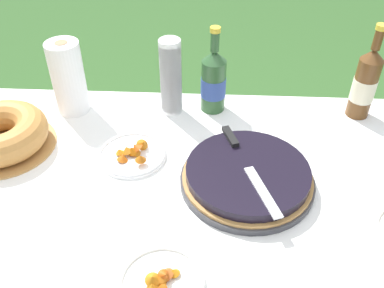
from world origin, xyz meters
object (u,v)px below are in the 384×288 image
object	(u,v)px
bundt_cake	(1,133)
cider_bottle_green	(213,81)
cider_bottle_amber	(365,83)
cup_stack	(171,78)
snack_plate_left	(132,154)
snack_plate_near	(161,283)
paper_towel_roll	(68,78)
serving_knife	(244,160)
berry_tart	(247,176)

from	to	relation	value
bundt_cake	cider_bottle_green	distance (m)	0.69
bundt_cake	cider_bottle_amber	bearing A→B (deg)	11.63
cider_bottle_amber	cup_stack	bearing A→B (deg)	-178.85
snack_plate_left	bundt_cake	bearing A→B (deg)	175.91
cup_stack	cider_bottle_amber	xyz separation A→B (m)	(0.64, 0.01, -0.01)
cider_bottle_green	snack_plate_near	distance (m)	0.72
snack_plate_near	paper_towel_roll	xyz separation A→B (m)	(-0.38, 0.68, 0.11)
bundt_cake	paper_towel_roll	bearing A→B (deg)	52.82
snack_plate_near	paper_towel_roll	distance (m)	0.79
cider_bottle_green	snack_plate_left	world-z (taller)	cider_bottle_green
bundt_cake	snack_plate_near	size ratio (longest dim) A/B	1.62
serving_knife	paper_towel_roll	xyz separation A→B (m)	(-0.57, 0.32, 0.06)
berry_tart	cider_bottle_amber	distance (m)	0.54
snack_plate_left	cider_bottle_green	bearing A→B (deg)	49.09
berry_tart	cider_bottle_green	bearing A→B (deg)	105.22
snack_plate_near	snack_plate_left	world-z (taller)	snack_plate_left
bundt_cake	snack_plate_near	bearing A→B (deg)	-40.58
bundt_cake	snack_plate_left	size ratio (longest dim) A/B	1.53
serving_knife	cider_bottle_amber	xyz separation A→B (m)	(0.40, 0.34, 0.06)
cider_bottle_green	paper_towel_roll	bearing A→B (deg)	-176.33
cup_stack	cider_bottle_green	distance (m)	0.14
serving_knife	cup_stack	size ratio (longest dim) A/B	1.35
berry_tart	snack_plate_near	world-z (taller)	berry_tart
serving_knife	snack_plate_near	distance (m)	0.42
cider_bottle_green	cup_stack	bearing A→B (deg)	-170.45
berry_tart	cider_bottle_amber	xyz separation A→B (m)	(0.39, 0.36, 0.09)
snack_plate_left	cider_bottle_amber	bearing A→B (deg)	19.79
cider_bottle_amber	paper_towel_roll	world-z (taller)	cider_bottle_amber
snack_plate_left	berry_tart	bearing A→B (deg)	-16.17
cup_stack	snack_plate_near	size ratio (longest dim) A/B	1.37
paper_towel_roll	cider_bottle_amber	bearing A→B (deg)	1.17
serving_knife	snack_plate_left	distance (m)	0.34
cider_bottle_amber	snack_plate_left	distance (m)	0.79
cider_bottle_green	cider_bottle_amber	xyz separation A→B (m)	(0.50, -0.01, 0.01)
berry_tart	bundt_cake	xyz separation A→B (m)	(-0.75, 0.13, 0.02)
cider_bottle_amber	snack_plate_near	size ratio (longest dim) A/B	1.66
bundt_cake	serving_knife	bearing A→B (deg)	-7.74
bundt_cake	snack_plate_left	xyz separation A→B (m)	(0.41, -0.03, -0.04)
berry_tart	paper_towel_roll	distance (m)	0.68
paper_towel_roll	berry_tart	bearing A→B (deg)	-30.39
berry_tart	snack_plate_left	distance (m)	0.35
cup_stack	cider_bottle_amber	world-z (taller)	cider_bottle_amber
cider_bottle_amber	snack_plate_left	xyz separation A→B (m)	(-0.73, -0.26, -0.11)
berry_tart	cup_stack	distance (m)	0.44
cup_stack	cider_bottle_amber	size ratio (longest dim) A/B	0.82
cider_bottle_amber	snack_plate_left	world-z (taller)	cider_bottle_amber
serving_knife	cider_bottle_amber	distance (m)	0.53
cider_bottle_amber	paper_towel_roll	size ratio (longest dim) A/B	1.28
serving_knife	cider_bottle_green	world-z (taller)	cider_bottle_green
serving_knife	snack_plate_near	size ratio (longest dim) A/B	1.85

